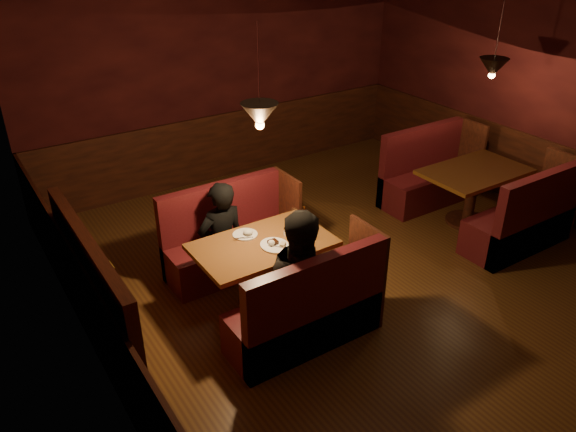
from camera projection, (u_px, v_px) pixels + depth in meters
room at (360, 200)px, 5.72m from camera, size 6.02×7.02×2.92m
main_table at (264, 257)px, 5.66m from camera, size 1.37×0.83×0.96m
main_bench_far at (230, 243)px, 6.36m from camera, size 1.51×0.54×1.03m
main_bench_near at (310, 316)px, 5.21m from camera, size 1.51×0.54×1.03m
second_table at (473, 184)px, 7.22m from camera, size 1.34×0.86×0.76m
second_bench_far at (427, 178)px, 7.93m from camera, size 1.48×0.55×1.06m
second_bench_near at (525, 223)px, 6.75m from camera, size 1.48×0.55×1.06m
diner_a at (220, 218)px, 5.99m from camera, size 0.56×0.37×1.52m
diner_b at (306, 263)px, 5.04m from camera, size 0.95×0.81×1.70m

